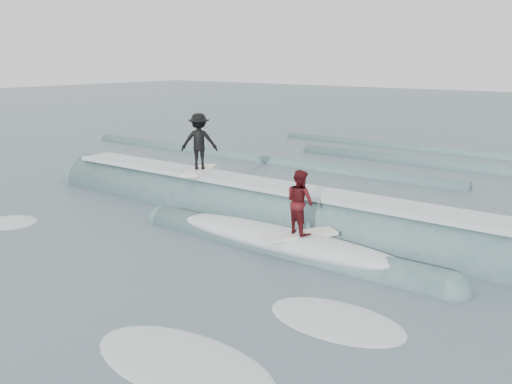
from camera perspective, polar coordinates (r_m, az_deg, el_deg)
The scene contains 6 objects.
ground at distance 13.62m, azimuth -13.73°, elevation -8.53°, with size 160.00×160.00×0.00m, color #40585E.
breaking_wave at distance 17.46m, azimuth 2.05°, elevation -3.07°, with size 21.05×3.86×2.17m.
surfer_black at distance 19.43m, azimuth -5.70°, elevation 4.88°, with size 1.39×2.06×2.00m.
surfer_red at distance 14.48m, azimuth 4.41°, elevation -1.38°, with size 1.48×2.01×1.76m.
whitewater at distance 10.50m, azimuth -9.64°, elevation -15.23°, with size 14.20×7.90×0.10m.
far_swells at distance 27.87m, azimuth 15.33°, elevation 2.60°, with size 34.05×8.65×0.80m.
Camera 1 is at (10.06, -7.69, 5.00)m, focal length 40.00 mm.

